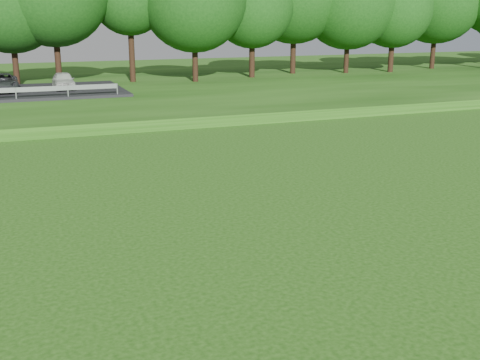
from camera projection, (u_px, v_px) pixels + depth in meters
name	position (u px, v px, depth m)	size (l,w,h in m)	color
berm	(266.00, 85.00, 49.02)	(130.00, 30.00, 0.60)	#19430C
walking_path	(358.00, 114.00, 36.51)	(130.00, 1.60, 0.04)	gray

